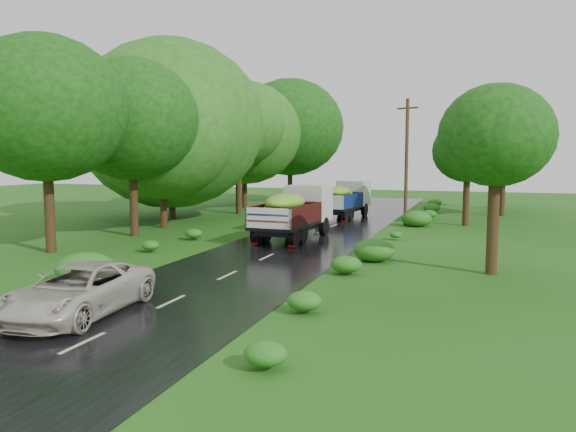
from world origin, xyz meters
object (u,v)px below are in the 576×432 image
at_px(truck_far, 345,197).
at_px(utility_pole, 406,161).
at_px(truck_near, 295,210).
at_px(car, 79,290).

height_order(truck_far, utility_pole, utility_pole).
height_order(truck_near, car, truck_near).
bearing_deg(utility_pole, truck_far, 164.42).
relative_size(truck_far, utility_pole, 0.80).
height_order(truck_far, car, truck_far).
height_order(car, utility_pole, utility_pole).
bearing_deg(utility_pole, car, -86.78).
height_order(truck_near, truck_far, truck_near).
relative_size(truck_near, truck_far, 1.05).
relative_size(truck_far, car, 1.28).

